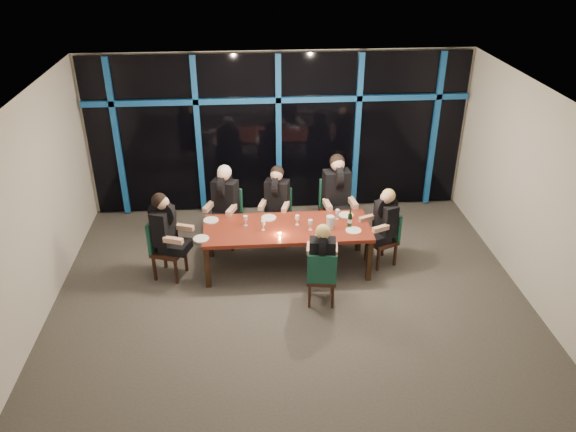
{
  "coord_description": "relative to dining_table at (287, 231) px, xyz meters",
  "views": [
    {
      "loc": [
        -0.56,
        -6.81,
        5.04
      ],
      "look_at": [
        0.0,
        0.6,
        1.05
      ],
      "focal_mm": 35.0,
      "sensor_mm": 36.0,
      "label": 1
    }
  ],
  "objects": [
    {
      "name": "wine_glass_b",
      "position": [
        0.16,
        0.06,
        0.19
      ],
      "size": [
        0.06,
        0.06,
        0.17
      ],
      "color": "silver",
      "rests_on": "dining_table"
    },
    {
      "name": "plate_end_left",
      "position": [
        -1.28,
        -0.28,
        0.08
      ],
      "size": [
        0.24,
        0.24,
        0.01
      ],
      "primitive_type": "cylinder",
      "color": "white",
      "rests_on": "dining_table"
    },
    {
      "name": "chair_far_left",
      "position": [
        -0.95,
        0.9,
        -0.13
      ],
      "size": [
        0.6,
        0.6,
        0.99
      ],
      "rotation": [
        0.0,
        0.0,
        -0.38
      ],
      "color": "black",
      "rests_on": "ground"
    },
    {
      "name": "diner_far_left",
      "position": [
        -0.98,
        0.82,
        0.26
      ],
      "size": [
        0.61,
        0.68,
        0.96
      ],
      "rotation": [
        0.0,
        0.0,
        -0.38
      ],
      "color": "black",
      "rests_on": "ground"
    },
    {
      "name": "plate_far_right",
      "position": [
        0.98,
        0.3,
        0.08
      ],
      "size": [
        0.24,
        0.24,
        0.01
      ],
      "primitive_type": "cylinder",
      "color": "white",
      "rests_on": "dining_table"
    },
    {
      "name": "plate_far_left",
      "position": [
        -1.19,
        0.29,
        0.08
      ],
      "size": [
        0.24,
        0.24,
        0.01
      ],
      "primitive_type": "cylinder",
      "color": "white",
      "rests_on": "dining_table"
    },
    {
      "name": "diner_far_right",
      "position": [
        0.91,
        0.86,
        0.33
      ],
      "size": [
        0.56,
        0.69,
        1.04
      ],
      "rotation": [
        0.0,
        0.0,
        0.13
      ],
      "color": "black",
      "rests_on": "ground"
    },
    {
      "name": "wine_glass_e",
      "position": [
        0.82,
        0.19,
        0.19
      ],
      "size": [
        0.07,
        0.07,
        0.17
      ],
      "color": "white",
      "rests_on": "dining_table"
    },
    {
      "name": "diner_near_mid",
      "position": [
        0.43,
        -0.93,
        0.17
      ],
      "size": [
        0.47,
        0.58,
        0.87
      ],
      "rotation": [
        0.0,
        0.0,
        3.01
      ],
      "color": "black",
      "rests_on": "ground"
    },
    {
      "name": "room",
      "position": [
        0.0,
        -0.8,
        1.34
      ],
      "size": [
        7.04,
        7.0,
        3.02
      ],
      "color": "#4F4B45",
      "rests_on": "ground"
    },
    {
      "name": "wine_glass_a",
      "position": [
        -0.37,
        -0.07,
        0.19
      ],
      "size": [
        0.06,
        0.06,
        0.16
      ],
      "color": "silver",
      "rests_on": "dining_table"
    },
    {
      "name": "wine_bottle",
      "position": [
        0.97,
        -0.07,
        0.19
      ],
      "size": [
        0.07,
        0.07,
        0.3
      ],
      "rotation": [
        0.0,
        0.0,
        -0.26
      ],
      "color": "black",
      "rests_on": "dining_table"
    },
    {
      "name": "chair_far_right",
      "position": [
        0.9,
        0.95,
        -0.09
      ],
      "size": [
        0.55,
        0.55,
        1.07
      ],
      "rotation": [
        0.0,
        0.0,
        0.13
      ],
      "color": "black",
      "rests_on": "ground"
    },
    {
      "name": "tea_light",
      "position": [
        -0.13,
        -0.23,
        0.08
      ],
      "size": [
        0.05,
        0.05,
        0.03
      ],
      "primitive_type": "cylinder",
      "color": "#F6A849",
      "rests_on": "dining_table"
    },
    {
      "name": "chair_near_mid",
      "position": [
        0.42,
        -1.01,
        -0.18
      ],
      "size": [
        0.46,
        0.46,
        0.89
      ],
      "rotation": [
        0.0,
        0.0,
        3.01
      ],
      "color": "black",
      "rests_on": "ground"
    },
    {
      "name": "diner_far_mid",
      "position": [
        -0.11,
        0.85,
        0.23
      ],
      "size": [
        0.56,
        0.65,
        0.93
      ],
      "rotation": [
        0.0,
        0.0,
        -0.29
      ],
      "color": "black",
      "rests_on": "ground"
    },
    {
      "name": "chair_end_right",
      "position": [
        1.6,
        0.05,
        -0.18
      ],
      "size": [
        0.55,
        0.55,
        0.9
      ],
      "rotation": [
        0.0,
        0.0,
        5.11
      ],
      "color": "black",
      "rests_on": "ground"
    },
    {
      "name": "window_wall",
      "position": [
        0.01,
        2.13,
        0.87
      ],
      "size": [
        6.86,
        0.43,
        2.94
      ],
      "color": "black",
      "rests_on": "ground"
    },
    {
      "name": "plate_near_mid",
      "position": [
        0.5,
        -0.37,
        0.08
      ],
      "size": [
        0.24,
        0.24,
        0.01
      ],
      "primitive_type": "cylinder",
      "color": "white",
      "rests_on": "dining_table"
    },
    {
      "name": "dining_table",
      "position": [
        0.0,
        0.0,
        0.0
      ],
      "size": [
        2.6,
        1.0,
        0.75
      ],
      "color": "maroon",
      "rests_on": "ground"
    },
    {
      "name": "diner_end_right",
      "position": [
        1.53,
        0.02,
        0.18
      ],
      "size": [
        0.62,
        0.56,
        0.88
      ],
      "rotation": [
        0.0,
        0.0,
        5.11
      ],
      "color": "black",
      "rests_on": "ground"
    },
    {
      "name": "plate_far_mid",
      "position": [
        -0.27,
        0.31,
        0.08
      ],
      "size": [
        0.24,
        0.24,
        0.01
      ],
      "primitive_type": "cylinder",
      "color": "white",
      "rests_on": "dining_table"
    },
    {
      "name": "chair_end_left",
      "position": [
        -1.93,
        -0.06,
        -0.14
      ],
      "size": [
        0.58,
        0.58,
        0.98
      ],
      "rotation": [
        0.0,
        0.0,
        1.24
      ],
      "color": "black",
      "rests_on": "ground"
    },
    {
      "name": "diner_end_left",
      "position": [
        -1.85,
        -0.09,
        0.25
      ],
      "size": [
        0.67,
        0.59,
        0.95
      ],
      "rotation": [
        0.0,
        0.0,
        1.24
      ],
      "color": "black",
      "rests_on": "ground"
    },
    {
      "name": "water_pitcher",
      "position": [
        0.66,
        -0.1,
        0.18
      ],
      "size": [
        0.13,
        0.12,
        0.22
      ],
      "rotation": [
        0.0,
        0.0,
        -0.12
      ],
      "color": "silver",
      "rests_on": "dining_table"
    },
    {
      "name": "wine_glass_c",
      "position": [
        0.35,
        -0.12,
        0.2
      ],
      "size": [
        0.07,
        0.07,
        0.18
      ],
      "color": "silver",
      "rests_on": "dining_table"
    },
    {
      "name": "chair_far_mid",
      "position": [
        -0.09,
        0.93,
        -0.15
      ],
      "size": [
        0.55,
        0.55,
        0.95
      ],
      "rotation": [
        0.0,
        0.0,
        -0.29
      ],
      "color": "black",
      "rests_on": "ground"
    },
    {
      "name": "wine_glass_d",
      "position": [
        -0.64,
        0.1,
        0.19
      ],
      "size": [
        0.07,
        0.07,
        0.17
      ],
      "color": "silver",
      "rests_on": "dining_table"
    },
    {
      "name": "plate_end_right",
      "position": [
        1.01,
        -0.2,
        0.08
      ],
      "size": [
        0.24,
        0.24,
        0.01
      ],
      "primitive_type": "cylinder",
      "color": "white",
      "rests_on": "dining_table"
    }
  ]
}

